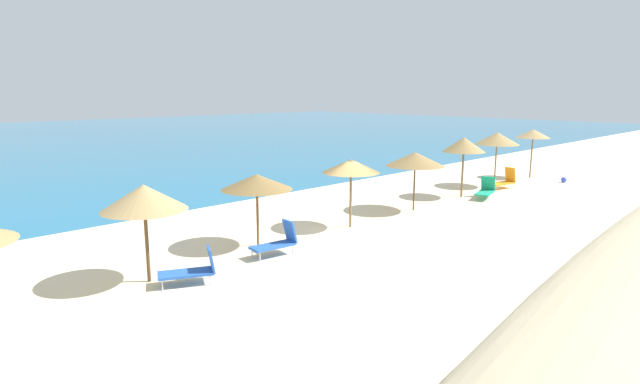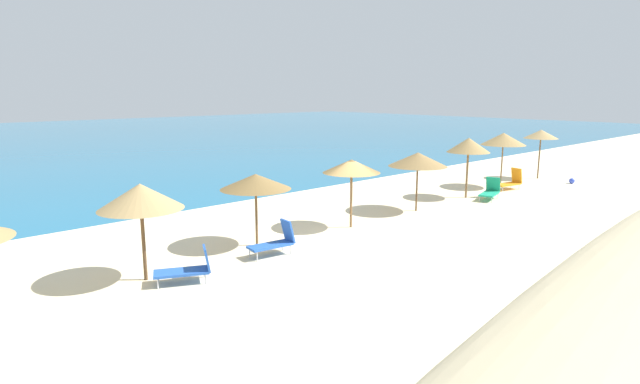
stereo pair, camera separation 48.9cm
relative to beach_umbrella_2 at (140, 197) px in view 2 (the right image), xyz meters
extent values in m
plane|color=beige|center=(7.08, -1.10, -2.31)|extent=(160.00, 160.00, 0.00)
cube|color=#1E6B93|center=(7.08, 45.06, -2.30)|extent=(160.00, 76.53, 0.01)
cylinder|color=brown|center=(0.00, 0.00, -1.24)|extent=(0.10, 0.10, 2.12)
cone|color=tan|center=(0.00, 0.00, 0.01)|extent=(2.23, 2.23, 0.68)
cylinder|color=brown|center=(4.12, 0.57, -1.28)|extent=(0.08, 0.08, 2.05)
cone|color=olive|center=(4.12, 0.57, -0.16)|extent=(2.32, 2.32, 0.50)
cylinder|color=brown|center=(8.09, 0.07, -1.19)|extent=(0.09, 0.09, 2.22)
cone|color=olive|center=(8.09, 0.07, 0.02)|extent=(2.14, 2.14, 0.49)
cylinder|color=brown|center=(12.10, 0.06, -1.27)|extent=(0.07, 0.07, 2.08)
cone|color=olive|center=(12.10, 0.06, -0.09)|extent=(2.47, 2.47, 0.58)
cylinder|color=brown|center=(16.16, 0.15, -1.14)|extent=(0.10, 0.10, 2.34)
cone|color=#9E7F4C|center=(16.16, 0.15, 0.22)|extent=(2.03, 2.03, 0.69)
cylinder|color=brown|center=(19.97, 0.42, -1.11)|extent=(0.07, 0.07, 2.40)
cone|color=#9E7F4C|center=(19.97, 0.42, 0.26)|extent=(2.31, 2.31, 0.64)
cylinder|color=brown|center=(24.14, 0.32, -1.06)|extent=(0.08, 0.08, 2.50)
cone|color=tan|center=(24.14, 0.32, 0.29)|extent=(1.93, 1.93, 0.50)
cube|color=blue|center=(0.60, -0.88, -2.00)|extent=(1.56, 1.19, 0.07)
cube|color=blue|center=(1.20, -1.18, -1.68)|extent=(0.42, 0.63, 0.64)
cylinder|color=silver|center=(0.17, -0.37, -2.17)|extent=(0.04, 0.04, 0.27)
cylinder|color=silver|center=(-0.06, -0.85, -2.17)|extent=(0.04, 0.04, 0.27)
cylinder|color=silver|center=(1.26, -0.91, -2.17)|extent=(0.04, 0.04, 0.27)
cylinder|color=silver|center=(1.02, -1.39, -2.17)|extent=(0.04, 0.04, 0.27)
cube|color=#199972|center=(16.46, -0.89, -2.01)|extent=(1.56, 1.01, 0.07)
cube|color=#199972|center=(17.11, -0.71, -1.66)|extent=(0.39, 0.69, 0.70)
cylinder|color=silver|center=(15.80, -0.79, -2.18)|extent=(0.04, 0.04, 0.26)
cylinder|color=silver|center=(15.95, -1.32, -2.18)|extent=(0.04, 0.04, 0.26)
cylinder|color=silver|center=(16.97, -0.46, -2.18)|extent=(0.04, 0.04, 0.26)
cylinder|color=silver|center=(17.12, -1.00, -2.18)|extent=(0.04, 0.04, 0.26)
cube|color=blue|center=(3.74, -0.64, -1.97)|extent=(1.45, 0.74, 0.07)
cube|color=blue|center=(4.39, -0.72, -1.60)|extent=(0.30, 0.59, 0.73)
cylinder|color=silver|center=(3.19, -0.33, -2.16)|extent=(0.04, 0.04, 0.30)
cylinder|color=silver|center=(3.13, -0.80, -2.16)|extent=(0.04, 0.04, 0.30)
cylinder|color=silver|center=(4.36, -0.48, -2.16)|extent=(0.04, 0.04, 0.30)
cylinder|color=silver|center=(4.29, -0.95, -2.16)|extent=(0.04, 0.04, 0.30)
cube|color=orange|center=(19.49, -0.20, -2.02)|extent=(1.60, 0.89, 0.07)
cube|color=orange|center=(20.19, -0.35, -1.62)|extent=(0.31, 0.63, 0.80)
cylinder|color=silver|center=(18.91, 0.18, -2.18)|extent=(0.04, 0.04, 0.25)
cylinder|color=silver|center=(18.81, -0.33, -2.18)|extent=(0.04, 0.04, 0.25)
cylinder|color=silver|center=(20.17, -0.08, -2.18)|extent=(0.04, 0.04, 0.25)
cylinder|color=silver|center=(20.06, -0.58, -2.18)|extent=(0.04, 0.04, 0.25)
sphere|color=blue|center=(23.85, -1.75, -2.15)|extent=(0.30, 0.30, 0.30)
camera|label=1|loc=(-5.94, -12.66, 2.72)|focal=29.07mm
camera|label=2|loc=(-5.59, -13.00, 2.72)|focal=29.07mm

